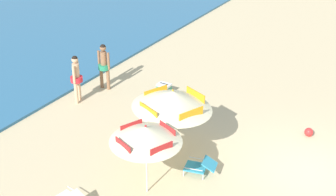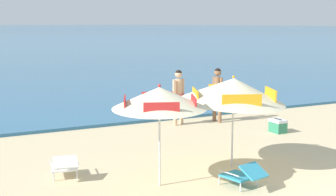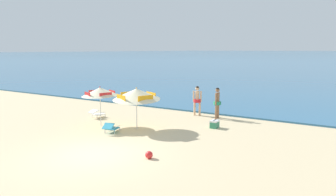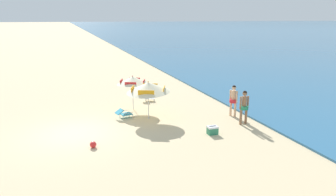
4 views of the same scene
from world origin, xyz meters
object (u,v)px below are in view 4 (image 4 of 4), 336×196
object	(u,v)px
lounge_chair_beside_umbrella	(148,97)
person_standing_beside	(233,98)
beach_umbrella_striped_second	(148,87)
cooler_box	(212,130)
person_standing_near_shore	(244,105)
beach_ball	(93,145)
beach_umbrella_striped_main	(133,80)
lounge_chair_under_umbrella	(124,113)

from	to	relation	value
lounge_chair_beside_umbrella	person_standing_beside	size ratio (longest dim) A/B	0.53
beach_umbrella_striped_second	cooler_box	size ratio (longest dim) A/B	6.48
person_standing_near_shore	beach_ball	bearing A→B (deg)	-85.65
cooler_box	person_standing_beside	bearing A→B (deg)	132.64
beach_umbrella_striped_main	lounge_chair_beside_umbrella	distance (m)	2.59
beach_umbrella_striped_second	beach_ball	world-z (taller)	beach_umbrella_striped_second
person_standing_near_shore	beach_umbrella_striped_second	bearing A→B (deg)	-118.80
beach_umbrella_striped_main	person_standing_near_shore	distance (m)	6.68
beach_umbrella_striped_second	person_standing_beside	size ratio (longest dim) A/B	1.80
beach_ball	beach_umbrella_striped_second	bearing A→B (deg)	132.70
lounge_chair_beside_umbrella	person_standing_near_shore	size ratio (longest dim) A/B	0.53
person_standing_beside	beach_ball	distance (m)	8.22
lounge_chair_under_umbrella	beach_umbrella_striped_main	bearing A→B (deg)	149.49
cooler_box	beach_umbrella_striped_main	bearing A→B (deg)	-152.96
lounge_chair_under_umbrella	cooler_box	distance (m)	5.23
lounge_chair_beside_umbrella	beach_ball	xyz separation A→B (m)	(6.69, -4.23, -0.13)
person_standing_beside	lounge_chair_under_umbrella	bearing A→B (deg)	-105.77
cooler_box	lounge_chair_under_umbrella	bearing A→B (deg)	-137.13
lounge_chair_under_umbrella	beach_ball	distance (m)	4.16
beach_umbrella_striped_second	lounge_chair_beside_umbrella	world-z (taller)	beach_umbrella_striped_second
lounge_chair_beside_umbrella	person_standing_beside	bearing A→B (deg)	38.08
beach_umbrella_striped_main	beach_umbrella_striped_second	bearing A→B (deg)	11.41
person_standing_beside	cooler_box	bearing A→B (deg)	-47.36
person_standing_beside	cooler_box	world-z (taller)	person_standing_beside
beach_umbrella_striped_main	lounge_chair_beside_umbrella	world-z (taller)	beach_umbrella_striped_main
lounge_chair_under_umbrella	lounge_chair_beside_umbrella	size ratio (longest dim) A/B	1.04
lounge_chair_beside_umbrella	person_standing_near_shore	bearing A→B (deg)	30.03
cooler_box	beach_ball	distance (m)	5.59
person_standing_near_shore	beach_ball	world-z (taller)	person_standing_near_shore
lounge_chair_under_umbrella	person_standing_near_shore	bearing A→B (deg)	62.02
cooler_box	person_standing_near_shore	bearing A→B (deg)	109.91
person_standing_beside	beach_ball	size ratio (longest dim) A/B	6.31
lounge_chair_under_umbrella	beach_ball	bearing A→B (deg)	-29.11
lounge_chair_beside_umbrella	cooler_box	bearing A→B (deg)	11.10
beach_umbrella_striped_main	lounge_chair_beside_umbrella	bearing A→B (deg)	139.86
beach_ball	lounge_chair_beside_umbrella	bearing A→B (deg)	147.69
lounge_chair_beside_umbrella	beach_ball	bearing A→B (deg)	-32.31
lounge_chair_under_umbrella	lounge_chair_beside_umbrella	world-z (taller)	lounge_chair_under_umbrella
lounge_chair_beside_umbrella	cooler_box	size ratio (longest dim) A/B	1.91
person_standing_near_shore	cooler_box	world-z (taller)	person_standing_near_shore
person_standing_near_shore	cooler_box	bearing A→B (deg)	-70.09
person_standing_beside	cooler_box	size ratio (longest dim) A/B	3.60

